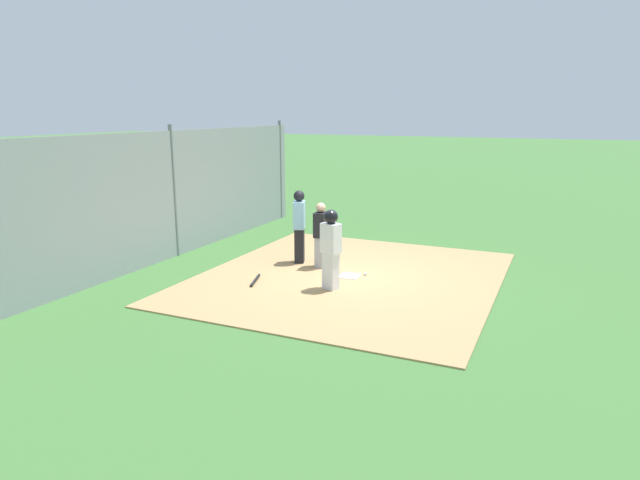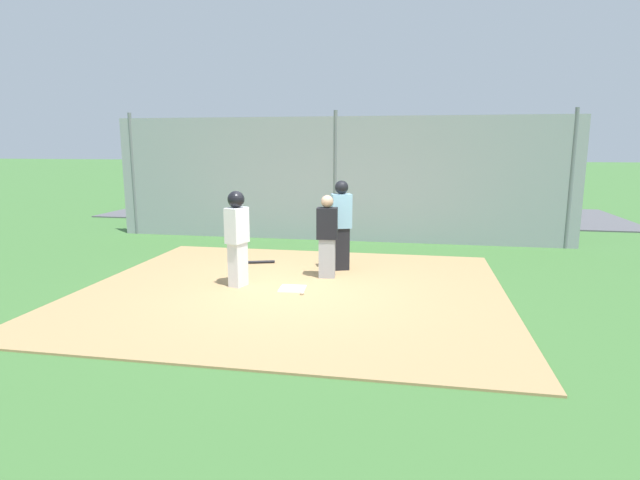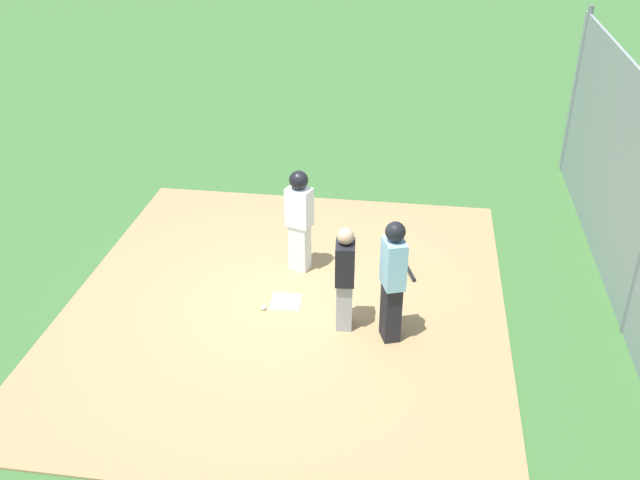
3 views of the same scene
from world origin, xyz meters
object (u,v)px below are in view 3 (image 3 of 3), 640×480
at_px(home_plate, 286,302).
at_px(runner, 299,214).
at_px(catcher, 345,277).
at_px(baseball, 263,308).
at_px(umpire, 393,279).
at_px(baseball_bat, 407,267).

height_order(home_plate, runner, runner).
bearing_deg(catcher, baseball, -15.17).
height_order(runner, baseball, runner).
bearing_deg(umpire, catcher, -34.64).
height_order(umpire, baseball_bat, umpire).
bearing_deg(catcher, umpire, 160.03).
bearing_deg(runner, baseball_bat, 116.42).
bearing_deg(baseball_bat, home_plate, 106.85).
distance_m(runner, baseball, 1.58).
relative_size(home_plate, umpire, 0.25).
bearing_deg(umpire, runner, -66.36).
relative_size(home_plate, catcher, 0.28).
bearing_deg(home_plate, umpire, -111.83).
relative_size(baseball_bat, baseball, 10.90).
bearing_deg(umpire, baseball_bat, -115.05).
bearing_deg(home_plate, catcher, -116.36).
distance_m(catcher, runner, 1.70).
relative_size(catcher, baseball, 21.00).
bearing_deg(umpire, baseball, -31.55).
distance_m(runner, baseball_bat, 1.95).
height_order(home_plate, baseball_bat, baseball_bat).
xyz_separation_m(catcher, baseball_bat, (1.67, -0.82, -0.77)).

